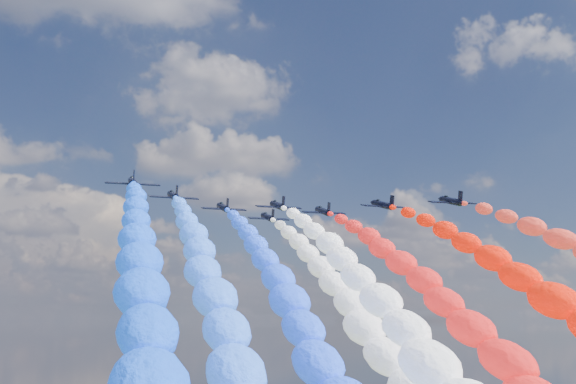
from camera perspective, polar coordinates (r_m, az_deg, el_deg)
name	(u,v)px	position (r m, az deg, el deg)	size (l,w,h in m)	color
jet_0	(133,182)	(123.90, -12.91, 0.82)	(9.55, 12.81, 2.82)	black
trail_0	(141,309)	(69.09, -12.19, -9.54)	(6.54, 100.94, 49.98)	blue
jet_1	(173,196)	(135.90, -9.60, -0.31)	(9.55, 12.81, 2.82)	black
trail_1	(208,311)	(81.59, -6.69, -9.86)	(6.54, 100.94, 49.98)	#2E6AFF
jet_2	(223,207)	(148.42, -5.45, -1.29)	(9.55, 12.81, 2.82)	black
trail_2	(282,312)	(95.01, -0.50, -10.05)	(6.54, 100.94, 49.98)	#204DFF
jet_3	(278,206)	(145.37, -0.86, -1.14)	(9.55, 12.81, 2.82)	black
trail_3	(371,312)	(93.25, 6.94, -9.96)	(6.54, 100.94, 49.98)	white
jet_4	(268,217)	(161.94, -1.70, -2.13)	(9.55, 12.81, 2.82)	black
trail_4	(342,313)	(109.64, 4.51, -10.11)	(6.54, 100.94, 49.98)	silver
jet_5	(323,211)	(153.01, 2.95, -1.61)	(9.55, 12.81, 2.82)	black
trail_5	(434,313)	(102.35, 12.12, -9.86)	(6.54, 100.94, 49.98)	red
jet_6	(383,205)	(145.80, 7.95, -1.07)	(9.55, 12.81, 2.82)	black
trail_6	(539,312)	(97.53, 20.34, -9.41)	(6.54, 100.94, 49.98)	#F51805
jet_7	(451,201)	(143.76, 13.51, -0.73)	(9.55, 12.81, 2.82)	black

